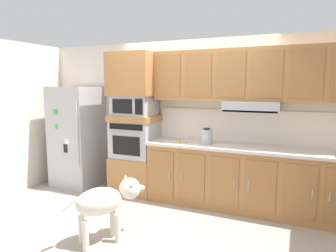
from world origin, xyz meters
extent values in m
plane|color=#9E9389|center=(0.00, 0.00, 0.00)|extent=(9.60, 9.60, 0.00)
cube|color=silver|center=(0.00, 1.11, 1.25)|extent=(6.20, 0.12, 2.50)
cube|color=silver|center=(-2.80, 0.00, 1.25)|extent=(0.12, 7.10, 2.50)
cube|color=#ADADB2|center=(-2.08, 0.68, 0.88)|extent=(0.76, 0.70, 1.76)
cylinder|color=silver|center=(-1.75, 0.31, 0.98)|extent=(0.02, 0.02, 1.10)
cube|color=white|center=(-1.99, 0.33, 0.85)|extent=(0.09, 0.01, 0.10)
cube|color=green|center=(-2.21, 0.33, 1.34)|extent=(0.09, 0.01, 0.09)
cube|color=black|center=(-2.03, 0.33, 0.73)|extent=(0.08, 0.01, 0.14)
cube|color=green|center=(-2.21, 0.33, 1.09)|extent=(0.06, 0.01, 0.08)
cube|color=#A8703D|center=(-0.92, 0.75, 0.30)|extent=(0.74, 0.62, 0.60)
cube|color=#A8AAAF|center=(-0.92, 0.75, 0.90)|extent=(0.70, 0.58, 0.60)
cube|color=black|center=(-0.92, 0.45, 0.84)|extent=(0.49, 0.01, 0.30)
cube|color=black|center=(-0.92, 0.45, 1.14)|extent=(0.60, 0.01, 0.09)
cylinder|color=#A8AAAF|center=(-0.92, 0.43, 1.03)|extent=(0.56, 0.02, 0.02)
cube|color=#A8703D|center=(-0.92, 0.75, 1.25)|extent=(0.74, 0.62, 0.10)
cube|color=#A8AAAF|center=(-0.92, 0.75, 1.46)|extent=(0.64, 0.53, 0.32)
cube|color=black|center=(-0.99, 0.48, 1.46)|extent=(0.35, 0.01, 0.22)
cube|color=black|center=(-0.69, 0.48, 1.46)|extent=(0.13, 0.01, 0.24)
cube|color=#A8703D|center=(-0.92, 0.75, 1.96)|extent=(0.74, 0.62, 0.68)
cube|color=#A8703D|center=(0.89, 0.75, 0.44)|extent=(2.88, 0.60, 0.88)
cube|color=#9A6738|center=(-0.31, 0.44, 0.46)|extent=(0.40, 0.01, 0.70)
cylinder|color=#BCBCC1|center=(-0.17, 0.43, 0.46)|extent=(0.01, 0.01, 0.12)
cube|color=#9A6738|center=(0.17, 0.44, 0.46)|extent=(0.40, 0.01, 0.70)
cylinder|color=#BCBCC1|center=(0.03, 0.43, 0.46)|extent=(0.01, 0.01, 0.12)
cube|color=#9A6738|center=(0.65, 0.44, 0.46)|extent=(0.40, 0.01, 0.70)
cylinder|color=#BCBCC1|center=(0.79, 0.43, 0.46)|extent=(0.01, 0.01, 0.12)
cube|color=#9A6738|center=(1.13, 0.44, 0.46)|extent=(0.40, 0.01, 0.70)
cylinder|color=#BCBCC1|center=(0.98, 0.43, 0.46)|extent=(0.01, 0.01, 0.12)
cube|color=#9A6738|center=(1.61, 0.44, 0.46)|extent=(0.40, 0.01, 0.70)
cylinder|color=#BCBCC1|center=(1.75, 0.43, 0.46)|extent=(0.01, 0.01, 0.12)
cylinder|color=#BCBCC1|center=(1.94, 0.43, 0.46)|extent=(0.01, 0.01, 0.12)
cube|color=beige|center=(0.89, 0.75, 0.90)|extent=(2.92, 0.64, 0.04)
cube|color=white|center=(0.89, 1.04, 1.17)|extent=(2.92, 0.02, 0.50)
cube|color=#A8703D|center=(0.89, 0.88, 1.93)|extent=(2.88, 0.34, 0.74)
cube|color=#A8AAAF|center=(0.94, 0.81, 1.49)|extent=(0.76, 0.48, 0.14)
cube|color=black|center=(0.94, 0.59, 1.43)|extent=(0.72, 0.04, 0.02)
cube|color=#9A6738|center=(-0.31, 0.70, 1.93)|extent=(0.40, 0.01, 0.63)
cube|color=#9A6738|center=(0.17, 0.70, 1.93)|extent=(0.40, 0.01, 0.63)
cube|color=#9A6738|center=(0.65, 0.70, 1.93)|extent=(0.40, 0.01, 0.63)
cube|color=#9A6738|center=(1.13, 0.70, 1.93)|extent=(0.40, 0.01, 0.63)
cube|color=#9A6738|center=(1.61, 0.70, 1.93)|extent=(0.40, 0.01, 0.63)
cylinder|color=yellow|center=(-0.09, 0.65, 0.93)|extent=(0.04, 0.10, 0.03)
cylinder|color=silver|center=(0.02, 0.66, 0.93)|extent=(0.02, 0.12, 0.01)
cylinder|color=#A8AAAF|center=(0.32, 0.70, 1.03)|extent=(0.17, 0.17, 0.22)
cylinder|color=black|center=(0.32, 0.70, 1.15)|extent=(0.10, 0.10, 0.02)
ellipsoid|color=beige|center=(-0.45, -0.89, 0.49)|extent=(0.56, 0.61, 0.31)
sphere|color=beige|center=(-0.23, -0.59, 0.58)|extent=(0.25, 0.25, 0.25)
ellipsoid|color=gray|center=(-0.16, -0.49, 0.55)|extent=(0.16, 0.17, 0.09)
cone|color=beige|center=(-0.31, -0.55, 0.69)|extent=(0.07, 0.07, 0.08)
cone|color=beige|center=(-0.17, -0.66, 0.69)|extent=(0.07, 0.07, 0.08)
cylinder|color=beige|center=(-0.66, -1.16, 0.52)|extent=(0.14, 0.17, 0.14)
cylinder|color=beige|center=(-0.41, -0.69, 0.17)|extent=(0.07, 0.07, 0.33)
cylinder|color=beige|center=(-0.27, -0.80, 0.17)|extent=(0.07, 0.07, 0.33)
cylinder|color=beige|center=(-0.63, -0.99, 0.17)|extent=(0.07, 0.07, 0.33)
cylinder|color=beige|center=(-0.49, -1.09, 0.17)|extent=(0.07, 0.07, 0.33)
camera|label=1|loc=(1.54, -3.52, 1.78)|focal=32.05mm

